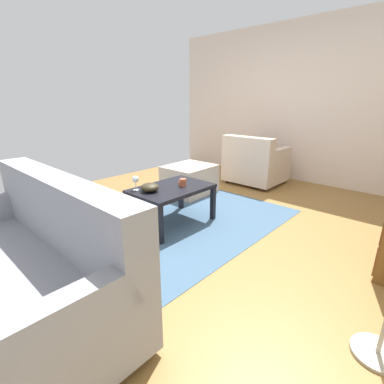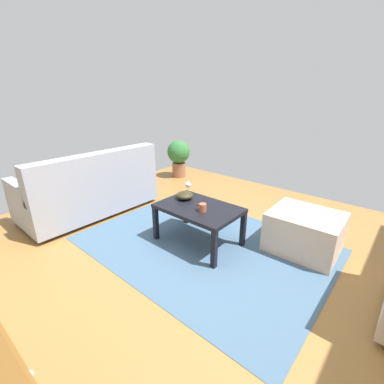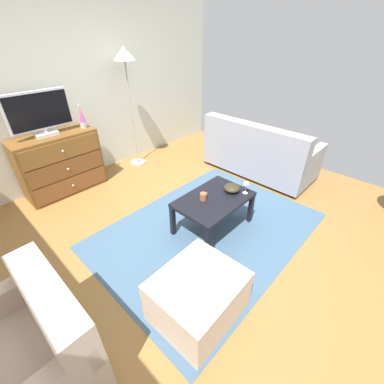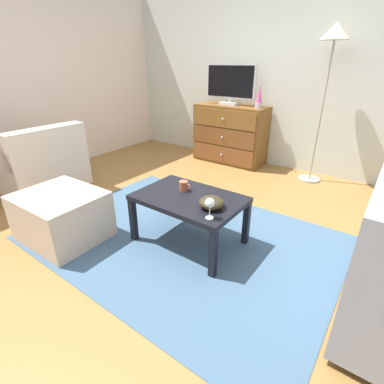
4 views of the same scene
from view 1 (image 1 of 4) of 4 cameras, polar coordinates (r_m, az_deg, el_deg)
The scene contains 10 objects.
ground_plane at distance 3.34m, azimuth 1.93°, elevation -6.28°, with size 5.60×5.04×0.05m, color olive.
wall_plain_left at distance 5.26m, azimuth 21.42°, elevation 16.33°, with size 0.12×5.04×2.58m, color beige.
area_rug at distance 3.32m, azimuth -2.97°, elevation -5.91°, with size 2.60×1.90×0.01m, color #3D5972.
coffee_table at distance 3.13m, azimuth -4.15°, elevation 0.05°, with size 0.88×0.59×0.44m.
wine_glass at distance 3.03m, azimuth -11.44°, elevation 2.48°, with size 0.07×0.07×0.16m.
mug at distance 3.13m, azimuth -1.91°, elevation 1.94°, with size 0.11×0.08×0.09m.
bowl_decorative at distance 2.98m, azimuth -8.60°, elevation 0.96°, with size 0.20×0.20×0.09m, color #302918.
couch_large at distance 2.12m, azimuth -30.34°, elevation -13.25°, with size 0.85×1.74×0.89m.
armchair at distance 4.85m, azimuth 12.59°, elevation 5.65°, with size 0.80×0.87×0.81m.
ottoman at distance 4.24m, azimuth -0.51°, elevation 2.56°, with size 0.70×0.60×0.43m, color beige.
Camera 1 is at (2.31, 1.97, 1.36)m, focal length 26.20 mm.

